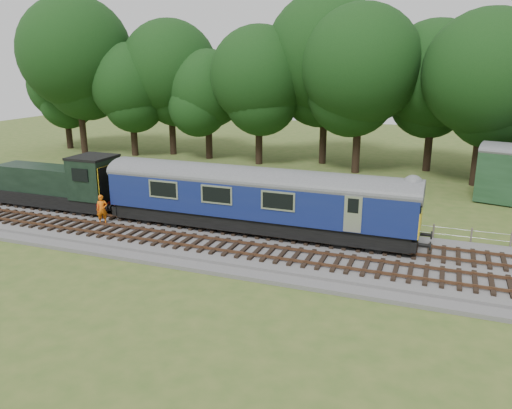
% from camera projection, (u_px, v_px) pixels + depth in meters
% --- Properties ---
extents(ground, '(120.00, 120.00, 0.00)m').
position_uv_depth(ground, '(210.00, 240.00, 28.68)').
color(ground, '#3D5920').
rests_on(ground, ground).
extents(ballast, '(70.00, 7.00, 0.35)m').
position_uv_depth(ballast, '(210.00, 237.00, 28.63)').
color(ballast, '#4C4C4F').
rests_on(ballast, ground).
extents(track_north, '(67.20, 2.40, 0.21)m').
position_uv_depth(track_north, '(220.00, 226.00, 29.82)').
color(track_north, black).
rests_on(track_north, ballast).
extents(track_south, '(67.20, 2.40, 0.21)m').
position_uv_depth(track_south, '(197.00, 242.00, 27.13)').
color(track_south, black).
rests_on(track_south, ballast).
extents(fence, '(64.00, 0.12, 1.00)m').
position_uv_depth(fence, '(240.00, 218.00, 32.72)').
color(fence, '#6B6054').
rests_on(fence, ground).
extents(tree_line, '(70.00, 8.00, 18.00)m').
position_uv_depth(tree_line, '(309.00, 167.00, 48.44)').
color(tree_line, black).
rests_on(tree_line, ground).
extents(dmu_railcar, '(18.05, 2.86, 3.88)m').
position_uv_depth(dmu_railcar, '(256.00, 194.00, 28.43)').
color(dmu_railcar, black).
rests_on(dmu_railcar, ground).
extents(shunter_loco, '(8.91, 2.60, 3.38)m').
position_uv_depth(shunter_loco, '(62.00, 184.00, 33.36)').
color(shunter_loco, black).
rests_on(shunter_loco, ground).
extents(worker, '(0.78, 0.76, 1.81)m').
position_uv_depth(worker, '(102.00, 209.00, 30.25)').
color(worker, '#E1600B').
rests_on(worker, ballast).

